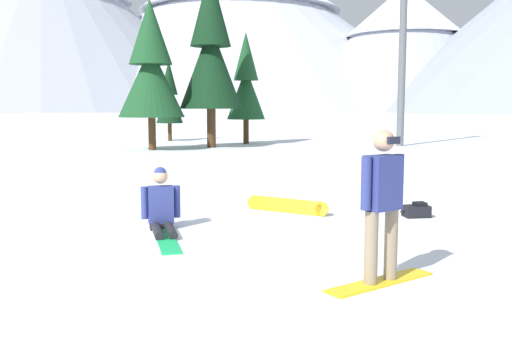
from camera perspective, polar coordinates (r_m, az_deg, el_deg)
name	(u,v)px	position (r m, az deg, el deg)	size (l,w,h in m)	color
ground_plane	(108,254)	(7.97, -14.62, -8.11)	(800.00, 800.00, 0.00)	white
snowboarder_foreground	(382,203)	(6.44, 12.56, -3.21)	(1.33, 1.16, 1.72)	yellow
snowboarder_midground	(162,209)	(9.15, -9.44, -3.85)	(0.97, 1.84, 1.01)	black
loose_snowboard_near_right	(287,205)	(10.66, 3.11, -3.50)	(1.58, 0.90, 0.26)	yellow
backpack_black	(417,210)	(10.61, 15.81, -3.88)	(0.55, 0.40, 0.27)	black
pine_tree_slender	(246,83)	(30.11, -1.02, 8.76)	(2.02, 2.02, 5.84)	#472D19
pine_tree_twin	(211,51)	(27.48, -4.57, 11.89)	(2.99, 2.99, 8.41)	#472D19
pine_tree_leaning	(151,68)	(26.16, -10.52, 10.08)	(2.97, 2.97, 6.73)	#472D19
pine_tree_broad	(169,97)	(32.90, -8.70, 7.32)	(1.52, 1.52, 4.60)	#472D19
ski_lift_tower	(404,13)	(29.55, 14.59, 15.01)	(3.27, 0.36, 11.48)	#595B60
peak_north_spur	(45,15)	(249.94, -20.43, 14.42)	(152.96, 152.96, 73.11)	#9EA3B2
peak_central_summit	(240,26)	(269.06, -1.63, 14.31)	(203.64, 203.64, 73.97)	#B2B7C6
peak_east_ridge	(404,46)	(221.65, 14.61, 12.01)	(94.59, 94.59, 46.18)	#9EA3B2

